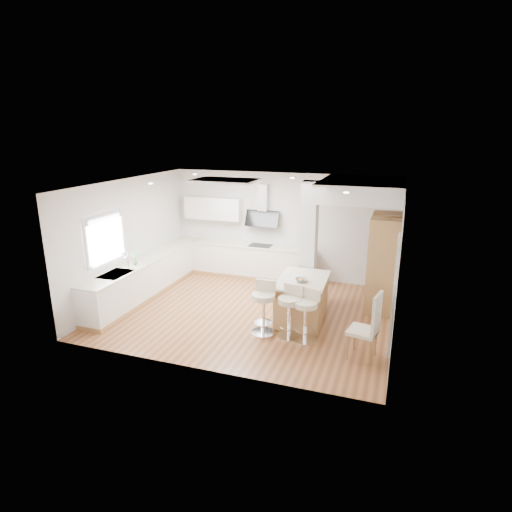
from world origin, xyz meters
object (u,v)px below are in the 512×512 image
at_px(bar_stool_b, 290,309).
at_px(bar_stool_a, 264,305).
at_px(dining_chair, 370,324).
at_px(bar_stool_c, 306,313).
at_px(peninsula, 302,299).

bearing_deg(bar_stool_b, bar_stool_a, -166.66).
bearing_deg(dining_chair, bar_stool_c, 176.32).
bearing_deg(bar_stool_c, dining_chair, 3.07).
bearing_deg(dining_chair, bar_stool_a, -178.16).
bearing_deg(peninsula, bar_stool_a, -124.54).
bearing_deg(peninsula, bar_stool_b, -94.69).
height_order(peninsula, bar_stool_c, bar_stool_c).
relative_size(bar_stool_a, bar_stool_b, 1.03).
distance_m(bar_stool_a, bar_stool_b, 0.52).
relative_size(bar_stool_a, bar_stool_c, 1.05).
height_order(bar_stool_a, dining_chair, dining_chair).
bearing_deg(bar_stool_c, bar_stool_a, -163.47).
height_order(peninsula, bar_stool_a, bar_stool_a).
xyz_separation_m(bar_stool_a, dining_chair, (2.02, -0.34, 0.06)).
height_order(peninsula, dining_chair, dining_chair).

